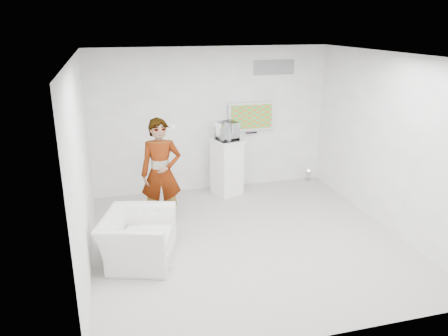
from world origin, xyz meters
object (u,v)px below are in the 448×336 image
at_px(person, 161,173).
at_px(armchair, 138,238).
at_px(floor_uplight, 308,175).
at_px(tv, 251,116).
at_px(pedestal, 227,167).

height_order(person, armchair, person).
relative_size(armchair, floor_uplight, 4.54).
distance_m(tv, person, 2.66).
bearing_deg(floor_uplight, pedestal, -172.39).
bearing_deg(tv, person, -144.87).
relative_size(pedestal, floor_uplight, 4.61).
bearing_deg(floor_uplight, person, -158.25).
xyz_separation_m(tv, armchair, (-2.65, -2.67, -1.18)).
distance_m(tv, floor_uplight, 1.98).
xyz_separation_m(tv, person, (-2.13, -1.50, -0.58)).
relative_size(armchair, pedestal, 0.99).
distance_m(pedestal, floor_uplight, 2.08).
relative_size(person, pedestal, 1.66).
height_order(armchair, floor_uplight, armchair).
xyz_separation_m(armchair, pedestal, (2.02, 2.30, 0.21)).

